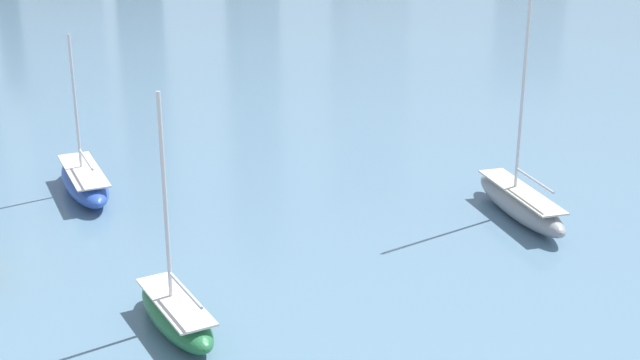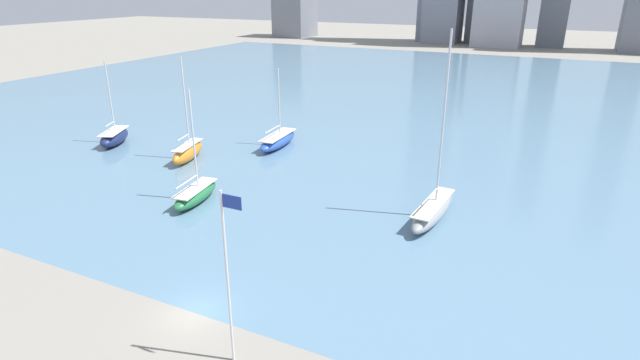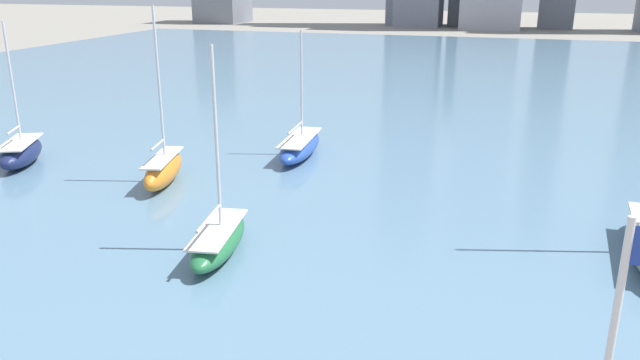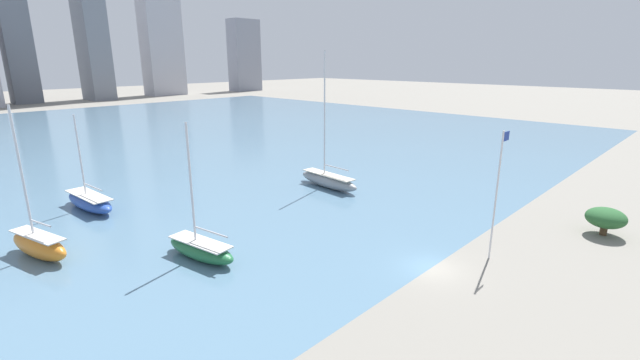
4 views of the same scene
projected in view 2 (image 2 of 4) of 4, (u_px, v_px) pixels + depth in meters
The scene contains 8 objects.
ground_plane at pixel (195, 313), 31.64m from camera, with size 500.00×500.00×0.00m, color gray.
harbor_water at pixel (444, 101), 90.34m from camera, with size 180.00×140.00×0.00m.
flag_pole at pixel (228, 274), 25.63m from camera, with size 1.24×0.14×10.21m.
sailboat_green at pixel (196, 194), 47.60m from camera, with size 3.13×7.24×10.78m.
sailboat_gray at pixel (433, 210), 43.93m from camera, with size 2.65×9.56×16.28m.
sailboat_navy at pixel (114, 137), 65.04m from camera, with size 4.97×7.11×10.75m.
sailboat_orange at pixel (188, 152), 58.96m from camera, with size 3.33×7.14×12.04m.
sailboat_blue at pixel (278, 140), 64.01m from camera, with size 3.03×8.84×9.90m.
Camera 2 is at (18.65, -20.31, 19.38)m, focal length 28.00 mm.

